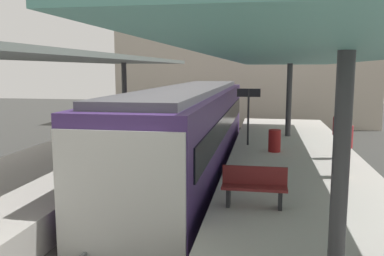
% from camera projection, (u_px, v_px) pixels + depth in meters
% --- Properties ---
extents(ground_plane, '(80.00, 80.00, 0.00)m').
position_uv_depth(ground_plane, '(164.00, 210.00, 11.50)').
color(ground_plane, '#383835').
extents(platform_left, '(4.40, 28.00, 1.00)m').
position_uv_depth(platform_left, '(39.00, 186.00, 12.09)').
color(platform_left, '#ADA8A0').
rests_on(platform_left, ground_plane).
extents(platform_right, '(4.40, 28.00, 1.00)m').
position_uv_depth(platform_right, '(303.00, 201.00, 10.77)').
color(platform_right, '#ADA8A0').
rests_on(platform_right, ground_plane).
extents(track_ballast, '(3.20, 28.00, 0.20)m').
position_uv_depth(track_ballast, '(164.00, 207.00, 11.49)').
color(track_ballast, '#423F3D').
rests_on(track_ballast, ground_plane).
extents(rail_near_side, '(0.08, 28.00, 0.14)m').
position_uv_depth(rail_near_side, '(139.00, 200.00, 11.59)').
color(rail_near_side, slate).
rests_on(rail_near_side, track_ballast).
extents(rail_far_side, '(0.08, 28.00, 0.14)m').
position_uv_depth(rail_far_side, '(189.00, 203.00, 11.34)').
color(rail_far_side, slate).
rests_on(rail_far_side, track_ballast).
extents(commuter_train, '(2.78, 15.87, 3.10)m').
position_uv_depth(commuter_train, '(191.00, 128.00, 15.53)').
color(commuter_train, '#472D6B').
rests_on(commuter_train, track_ballast).
extents(canopy_left, '(4.18, 21.00, 3.42)m').
position_uv_depth(canopy_left, '(57.00, 58.00, 12.91)').
color(canopy_left, '#333335').
rests_on(canopy_left, platform_left).
extents(canopy_right, '(4.18, 21.00, 3.36)m').
position_uv_depth(canopy_right, '(304.00, 59.00, 11.60)').
color(canopy_right, '#333335').
rests_on(canopy_right, platform_right).
extents(platform_bench, '(1.40, 0.41, 0.86)m').
position_uv_depth(platform_bench, '(254.00, 185.00, 8.79)').
color(platform_bench, black).
rests_on(platform_bench, platform_right).
extents(platform_sign, '(0.90, 0.08, 2.21)m').
position_uv_depth(platform_sign, '(249.00, 104.00, 15.79)').
color(platform_sign, '#262628').
rests_on(platform_sign, platform_right).
extents(litter_bin, '(0.44, 0.44, 0.80)m').
position_uv_depth(litter_bin, '(275.00, 141.00, 14.65)').
color(litter_bin, maroon).
rests_on(litter_bin, platform_right).
extents(passenger_mid_platform, '(0.36, 0.36, 1.62)m').
position_uv_depth(passenger_mid_platform, '(338.00, 134.00, 13.45)').
color(passenger_mid_platform, '#7A337A').
rests_on(passenger_mid_platform, platform_right).
extents(passenger_far_end, '(0.36, 0.36, 1.65)m').
position_uv_depth(passenger_far_end, '(346.00, 146.00, 11.12)').
color(passenger_far_end, '#998460').
rests_on(passenger_far_end, platform_right).
extents(station_building_backdrop, '(18.00, 6.00, 11.00)m').
position_uv_depth(station_building_backdrop, '(245.00, 48.00, 29.99)').
color(station_building_backdrop, '#A89E8E').
rests_on(station_building_backdrop, ground_plane).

